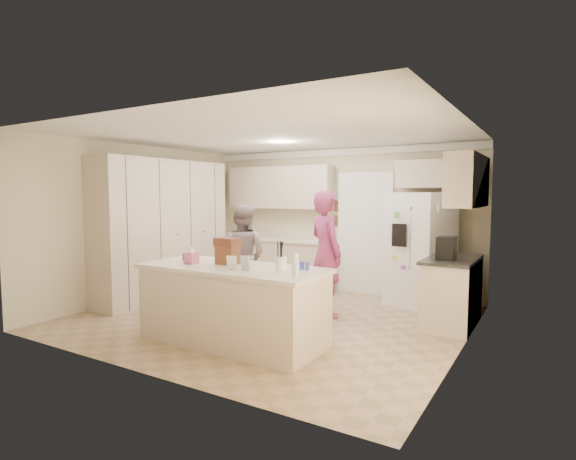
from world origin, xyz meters
The scene contains 41 objects.
floor centered at (0.00, 0.00, -0.01)m, with size 5.20×4.60×0.02m, color tan.
ceiling centered at (0.00, 0.00, 2.61)m, with size 5.20×4.60×0.02m, color white.
wall_back centered at (0.00, 2.31, 1.30)m, with size 5.20×0.02×2.60m, color beige.
wall_front centered at (0.00, -2.31, 1.30)m, with size 5.20×0.02×2.60m, color beige.
wall_left centered at (-2.61, 0.00, 1.30)m, with size 0.02×4.60×2.60m, color beige.
wall_right centered at (2.61, 0.00, 1.30)m, with size 0.02×4.60×2.60m, color beige.
crown_back centered at (0.00, 2.26, 2.53)m, with size 5.20×0.08×0.12m, color white.
pantry_bank centered at (-2.30, 0.20, 1.18)m, with size 0.60×2.60×2.35m, color beige.
back_base_cab centered at (-1.15, 2.00, 0.44)m, with size 2.20×0.60×0.88m, color beige.
back_countertop centered at (-1.15, 1.99, 0.90)m, with size 2.24×0.63×0.04m, color beige.
back_upper_cab centered at (-1.15, 2.12, 1.90)m, with size 2.20×0.35×0.80m, color beige.
doorway_opening centered at (0.55, 2.28, 1.05)m, with size 0.90×0.06×2.10m, color black.
doorway_casing centered at (0.55, 2.24, 1.05)m, with size 1.02×0.03×2.22m, color white.
wall_frame_upper centered at (0.02, 2.27, 1.55)m, with size 0.15×0.02×0.20m, color brown.
wall_frame_lower centered at (0.02, 2.27, 1.28)m, with size 0.15×0.02×0.20m, color brown.
refrigerator centered at (1.64, 1.80, 0.90)m, with size 0.90×0.70×1.80m, color white.
fridge_seam centered at (1.64, 1.45, 0.90)m, with size 0.01×0.02×1.78m, color gray.
fridge_dispenser centered at (1.42, 1.44, 1.15)m, with size 0.22×0.03×0.35m, color black.
fridge_handle_l centered at (1.59, 1.43, 1.05)m, with size 0.02×0.02×0.85m, color silver.
fridge_handle_r centered at (1.69, 1.43, 1.05)m, with size 0.02×0.02×0.85m, color silver.
over_fridge_cab centered at (1.65, 2.12, 2.10)m, with size 0.95×0.35×0.45m, color beige.
right_base_cab centered at (2.30, 1.00, 0.44)m, with size 0.60×1.20×0.88m, color beige.
right_countertop centered at (2.29, 1.00, 0.90)m, with size 0.63×1.24×0.04m, color #2D2B28.
right_upper_cab centered at (2.43, 1.20, 1.95)m, with size 0.35×1.50×0.70m, color beige.
coffee_maker centered at (2.25, 0.80, 1.07)m, with size 0.22×0.28×0.30m, color black.
island_base centered at (0.20, -1.10, 0.44)m, with size 2.20×0.90×0.88m, color beige.
island_top centered at (0.20, -1.10, 0.90)m, with size 2.28×0.96×0.05m, color beige.
utensil_crock centered at (0.85, -1.05, 1.00)m, with size 0.13×0.13×0.15m, color white.
tissue_box centered at (-0.35, -1.20, 1.00)m, with size 0.13×0.13×0.14m, color #CD618D.
tissue_plume centered at (-0.35, -1.20, 1.10)m, with size 0.08×0.08×0.08m, color white.
dollhouse_body centered at (0.05, -1.00, 1.04)m, with size 0.26×0.18×0.22m, color brown.
dollhouse_roof centered at (0.05, -1.00, 1.20)m, with size 0.28×0.20×0.10m, color #592D1E.
jam_jar centered at (-0.60, -1.05, 0.97)m, with size 0.07×0.07×0.09m, color #59263F.
greeting_card_a centered at (0.35, -1.30, 1.01)m, with size 0.12×0.01×0.16m, color white.
greeting_card_b centered at (0.50, -1.25, 1.01)m, with size 0.12×0.01×0.16m, color silver.
water_bottle centered at (1.15, -1.25, 1.04)m, with size 0.07×0.07×0.24m, color silver.
shaker_salt centered at (1.02, -0.88, 0.97)m, with size 0.05×0.05×0.09m, color #34409D.
shaker_pepper centered at (1.09, -0.88, 0.97)m, with size 0.05×0.05×0.09m, color #34409D.
teen_boy centered at (-0.77, 0.40, 0.81)m, with size 0.78×0.61×1.61m, color gray.
teen_girl centered at (0.61, 0.57, 0.91)m, with size 0.67×0.44×1.83m, color #A13271.
fridge_magnets centered at (1.64, 1.44, 0.90)m, with size 0.76×0.02×1.44m, color tan, non-canonical shape.
Camera 1 is at (3.47, -5.27, 1.78)m, focal length 28.00 mm.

